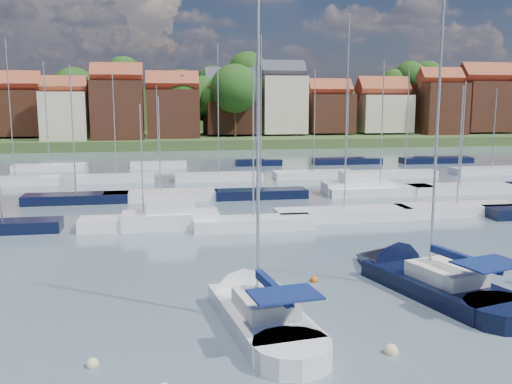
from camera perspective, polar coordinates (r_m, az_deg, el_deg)
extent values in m
plane|color=#4D5B69|center=(62.49, -4.08, 0.66)|extent=(260.00, 260.00, 0.00)
cube|color=white|center=(24.41, 0.55, -12.77)|extent=(3.88, 7.42, 1.20)
cone|color=white|center=(28.39, -2.25, -9.54)|extent=(3.39, 3.81, 2.95)
cylinder|color=white|center=(21.36, 3.62, -16.17)|extent=(3.32, 3.32, 1.20)
cube|color=silver|center=(23.63, 0.93, -11.07)|extent=(2.45, 3.20, 0.70)
cylinder|color=#B2B2B7|center=(23.17, 0.20, 4.33)|extent=(0.14, 0.14, 13.13)
cylinder|color=#B2B2B7|center=(22.47, 1.74, -9.87)|extent=(0.63, 3.92, 0.10)
cube|color=#101E51|center=(22.42, 1.74, -9.51)|extent=(0.80, 3.75, 0.35)
cube|color=#101E51|center=(21.23, 2.90, -10.19)|extent=(2.73, 2.09, 0.08)
cube|color=black|center=(29.59, 17.64, -9.20)|extent=(5.26, 8.50, 1.20)
cone|color=black|center=(33.20, 11.84, -6.92)|extent=(4.19, 4.58, 3.30)
cylinder|color=black|center=(27.00, 23.41, -11.36)|extent=(4.05, 4.05, 1.20)
cube|color=silver|center=(28.92, 18.47, -7.70)|extent=(3.09, 3.79, 0.70)
cylinder|color=#B2B2B7|center=(28.54, 17.70, 6.71)|extent=(0.14, 0.14, 14.99)
cylinder|color=#B2B2B7|center=(27.94, 20.11, -6.58)|extent=(1.25, 4.27, 0.10)
cube|color=#101E51|center=(27.90, 20.13, -6.28)|extent=(1.38, 4.11, 0.35)
cube|color=#101E51|center=(26.92, 22.30, -6.65)|extent=(3.22, 2.64, 0.08)
sphere|color=beige|center=(22.02, -16.04, -16.44)|extent=(0.46, 0.46, 0.46)
sphere|color=beige|center=(22.76, 13.36, -15.43)|extent=(0.54, 0.54, 0.54)
sphere|color=#D85914|center=(30.19, 5.83, -8.92)|extent=(0.42, 0.42, 0.42)
cube|color=black|center=(44.38, -23.98, -3.28)|extent=(8.01, 2.24, 1.00)
cube|color=white|center=(42.67, -11.16, -3.12)|extent=(9.22, 2.58, 1.00)
cylinder|color=#B2B2B7|center=(41.93, -11.36, 3.02)|extent=(0.12, 0.12, 8.18)
cube|color=white|center=(41.64, -0.27, -3.24)|extent=(8.78, 2.46, 1.00)
cylinder|color=#B2B2B7|center=(40.75, -0.27, 5.06)|extent=(0.12, 0.12, 11.06)
cube|color=white|center=(45.42, 8.81, -2.29)|extent=(10.79, 3.02, 1.00)
cylinder|color=#B2B2B7|center=(44.51, 9.06, 7.76)|extent=(0.12, 0.12, 14.87)
cube|color=white|center=(49.67, 19.40, -1.72)|extent=(10.13, 2.84, 1.00)
cylinder|color=#B2B2B7|center=(48.98, 19.74, 4.38)|extent=(0.12, 0.12, 9.59)
cube|color=white|center=(42.43, -8.53, -2.90)|extent=(7.00, 2.60, 1.40)
cube|color=white|center=(42.21, -8.57, -1.45)|extent=(3.50, 2.20, 1.30)
cube|color=black|center=(54.40, -17.53, -0.69)|extent=(9.30, 2.60, 1.00)
cylinder|color=#B2B2B7|center=(53.71, -17.86, 5.88)|extent=(0.12, 0.12, 11.48)
cube|color=white|center=(54.25, -9.49, -0.40)|extent=(10.40, 2.91, 1.00)
cylinder|color=#B2B2B7|center=(53.64, -9.63, 4.74)|extent=(0.12, 0.12, 8.77)
cube|color=black|center=(54.38, 0.49, -0.25)|extent=(8.80, 2.46, 1.00)
cylinder|color=#B2B2B7|center=(53.63, 0.50, 7.85)|extent=(0.12, 0.12, 14.33)
cube|color=white|center=(57.57, 12.26, 0.07)|extent=(10.73, 3.00, 1.00)
cylinder|color=#B2B2B7|center=(56.90, 12.50, 6.61)|extent=(0.12, 0.12, 12.14)
cube|color=white|center=(61.04, 19.69, 0.26)|extent=(10.48, 2.93, 1.00)
cylinder|color=#B2B2B7|center=(60.46, 19.98, 5.54)|extent=(0.12, 0.12, 10.28)
cube|color=white|center=(57.62, 10.17, 0.30)|extent=(7.00, 2.60, 1.40)
cube|color=white|center=(57.46, 10.20, 1.38)|extent=(3.50, 2.20, 1.30)
cube|color=white|center=(68.13, -22.95, 0.96)|extent=(9.71, 2.72, 1.00)
cylinder|color=#B2B2B7|center=(67.52, -23.38, 7.64)|extent=(0.12, 0.12, 14.88)
cube|color=white|center=(66.77, -13.77, 1.28)|extent=(8.49, 2.38, 1.00)
cylinder|color=#B2B2B7|center=(66.21, -13.98, 6.56)|extent=(0.12, 0.12, 11.31)
cube|color=white|center=(66.23, -3.73, 1.47)|extent=(10.16, 2.85, 1.00)
cylinder|color=#B2B2B7|center=(65.62, -3.80, 8.23)|extent=(0.12, 0.12, 14.59)
cube|color=white|center=(68.47, 5.78, 1.70)|extent=(9.53, 2.67, 1.00)
cylinder|color=#B2B2B7|center=(67.91, 5.87, 7.10)|extent=(0.12, 0.12, 11.91)
cube|color=white|center=(70.92, 14.67, 1.71)|extent=(7.62, 2.13, 1.00)
cylinder|color=#B2B2B7|center=(70.38, 14.89, 7.01)|extent=(0.12, 0.12, 12.13)
cube|color=white|center=(77.59, 22.49, 1.93)|extent=(10.17, 2.85, 1.00)
cylinder|color=#B2B2B7|center=(77.15, 22.74, 5.89)|extent=(0.12, 0.12, 9.73)
cube|color=white|center=(79.83, -19.95, 2.27)|extent=(9.24, 2.59, 1.00)
cylinder|color=#B2B2B7|center=(79.33, -20.24, 7.36)|extent=(0.12, 0.12, 13.17)
cube|color=white|center=(79.29, -9.72, 2.66)|extent=(7.57, 2.12, 1.00)
cylinder|color=#B2B2B7|center=(78.85, -9.84, 6.72)|extent=(0.12, 0.12, 10.24)
cube|color=black|center=(80.68, 0.25, 2.91)|extent=(6.58, 1.84, 1.00)
cylinder|color=#B2B2B7|center=(80.29, 0.26, 6.10)|extent=(0.12, 0.12, 8.01)
cube|color=black|center=(83.86, 9.09, 3.04)|extent=(9.92, 2.78, 1.00)
cylinder|color=#B2B2B7|center=(83.43, 9.20, 7.11)|extent=(0.12, 0.12, 10.92)
cube|color=black|center=(88.15, 17.56, 3.02)|extent=(10.55, 2.95, 1.00)
cylinder|color=#B2B2B7|center=(87.72, 17.76, 7.09)|extent=(0.12, 0.12, 11.51)
cube|color=#46572B|center=(138.90, -7.28, 5.54)|extent=(200.00, 70.00, 3.00)
cube|color=#46572B|center=(163.64, -7.71, 7.75)|extent=(200.00, 60.00, 14.00)
cube|color=brown|center=(122.44, -22.98, 7.30)|extent=(10.37, 9.97, 8.73)
cube|color=brown|center=(122.43, -23.15, 9.93)|extent=(10.57, 5.13, 5.13)
cube|color=beige|center=(111.77, -18.49, 7.18)|extent=(8.09, 8.80, 8.96)
cube|color=brown|center=(111.74, -18.64, 9.98)|extent=(8.25, 4.00, 4.00)
cube|color=brown|center=(111.67, -13.64, 7.91)|extent=(9.36, 10.17, 10.97)
cube|color=brown|center=(111.72, -13.77, 11.31)|extent=(9.54, 4.63, 4.63)
cube|color=brown|center=(113.20, -8.31, 7.70)|extent=(9.90, 8.56, 9.42)
cube|color=brown|center=(113.19, -8.38, 10.70)|extent=(10.10, 4.90, 4.90)
cube|color=brown|center=(119.11, -2.48, 8.17)|extent=(10.59, 8.93, 9.49)
cube|color=#383A42|center=(119.14, -2.50, 11.08)|extent=(10.80, 5.24, 5.24)
cube|color=beige|center=(120.07, 2.66, 8.70)|extent=(9.01, 8.61, 11.65)
cube|color=#383A42|center=(120.19, 2.69, 12.00)|extent=(9.19, 4.46, 4.46)
cube|color=brown|center=(123.93, 7.31, 7.81)|extent=(9.10, 9.34, 8.00)
cube|color=brown|center=(123.90, 7.36, 10.18)|extent=(9.28, 4.50, 4.50)
cube|color=beige|center=(127.49, 12.47, 7.68)|extent=(10.86, 9.59, 7.88)
cube|color=brown|center=(127.47, 12.56, 10.05)|extent=(11.07, 5.37, 5.37)
cube|color=brown|center=(129.99, 17.81, 7.90)|extent=(9.18, 9.96, 10.97)
cube|color=brown|center=(130.04, 17.96, 10.81)|extent=(9.36, 4.54, 4.54)
cube|color=brown|center=(136.73, 21.86, 7.94)|extent=(11.39, 9.67, 10.76)
cube|color=brown|center=(136.80, 22.03, 10.77)|extent=(11.62, 5.64, 5.64)
cylinder|color=#382619|center=(150.71, 15.05, 8.72)|extent=(0.50, 0.50, 4.47)
sphere|color=#2C551A|center=(150.79, 15.15, 11.02)|extent=(8.18, 8.18, 8.18)
cylinder|color=#382619|center=(117.92, -5.16, 6.62)|extent=(0.50, 0.50, 4.46)
sphere|color=#2C551A|center=(117.78, -5.20, 9.56)|extent=(8.15, 8.15, 8.15)
cylinder|color=#382619|center=(136.81, -0.83, 9.02)|extent=(0.50, 0.50, 5.15)
sphere|color=#2C551A|center=(136.95, -0.83, 11.95)|extent=(9.41, 9.41, 9.41)
cylinder|color=#382619|center=(137.98, -13.03, 8.83)|extent=(0.50, 0.50, 4.56)
sphere|color=#2C551A|center=(138.09, -13.13, 11.40)|extent=(8.34, 8.34, 8.34)
cylinder|color=#382619|center=(127.98, -17.59, 6.59)|extent=(0.50, 0.50, 5.15)
sphere|color=#2C551A|center=(127.88, -17.75, 9.72)|extent=(9.42, 9.42, 9.42)
cylinder|color=#382619|center=(132.88, -24.19, 7.41)|extent=(0.50, 0.50, 3.42)
cylinder|color=#382619|center=(127.86, -0.84, 6.71)|extent=(0.50, 0.50, 3.77)
sphere|color=#2C551A|center=(127.72, -0.85, 9.00)|extent=(6.89, 6.89, 6.89)
cylinder|color=#382619|center=(113.54, -2.12, 6.73)|extent=(0.50, 0.50, 5.21)
sphere|color=#2C551A|center=(113.43, -2.14, 10.31)|extent=(9.53, 9.53, 9.53)
cylinder|color=#382619|center=(140.77, 19.25, 6.28)|extent=(0.50, 0.50, 2.97)
sphere|color=#2C551A|center=(140.64, 19.34, 7.92)|extent=(5.44, 5.44, 5.44)
cylinder|color=#382619|center=(115.45, -7.36, 6.62)|extent=(0.50, 0.50, 4.84)
sphere|color=#2C551A|center=(115.33, -7.43, 9.88)|extent=(8.85, 8.85, 8.85)
cylinder|color=#382619|center=(149.24, 13.57, 8.64)|extent=(0.50, 0.50, 3.72)
sphere|color=#2C551A|center=(149.28, 13.65, 10.57)|extent=(6.80, 6.80, 6.80)
cylinder|color=#382619|center=(130.42, 17.81, 6.38)|extent=(0.50, 0.50, 4.05)
sphere|color=#2C551A|center=(130.29, 17.93, 8.79)|extent=(7.40, 7.40, 7.40)
cylinder|color=#382619|center=(135.38, -4.35, 8.71)|extent=(0.50, 0.50, 3.93)
sphere|color=#2C551A|center=(135.43, -4.38, 10.97)|extent=(7.19, 7.19, 7.19)
cylinder|color=#382619|center=(127.20, 7.07, 6.64)|extent=(0.50, 0.50, 3.82)
sphere|color=#2C551A|center=(127.06, 7.12, 8.98)|extent=(6.99, 6.99, 6.99)
cylinder|color=#382619|center=(115.31, -15.50, 6.01)|extent=(0.50, 0.50, 3.48)
sphere|color=#2C551A|center=(115.16, -15.61, 8.36)|extent=(6.37, 6.37, 6.37)
cylinder|color=#382619|center=(139.74, 17.42, 6.35)|extent=(0.50, 0.50, 2.99)
sphere|color=#2C551A|center=(139.62, 17.50, 8.01)|extent=(5.46, 5.46, 5.46)
cylinder|color=#382619|center=(121.06, -5.20, 6.40)|extent=(0.50, 0.50, 3.25)
sphere|color=#2C551A|center=(120.91, -5.23, 8.49)|extent=(5.94, 5.94, 5.94)
cylinder|color=#382619|center=(122.40, -8.40, 6.31)|extent=(0.50, 0.50, 2.98)
sphere|color=#2C551A|center=(122.26, -8.44, 8.21)|extent=(5.46, 5.46, 5.46)
cylinder|color=#382619|center=(159.73, 16.73, 8.96)|extent=(0.50, 0.50, 4.29)
sphere|color=#2C551A|center=(159.83, 16.82, 11.05)|extent=(7.84, 7.84, 7.84)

